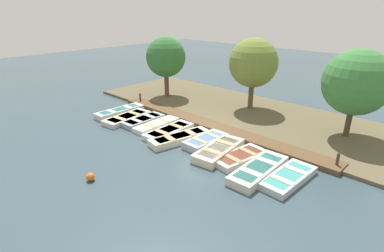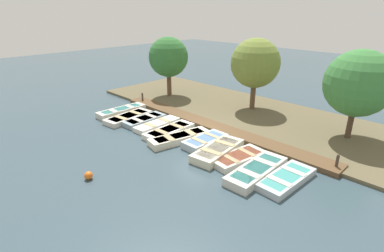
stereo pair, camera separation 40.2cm
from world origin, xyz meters
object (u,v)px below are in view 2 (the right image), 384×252
(rowboat_3, at_px, (157,125))
(mooring_post_far, at_px, (337,163))
(park_tree_left, at_px, (255,63))
(park_tree_center, at_px, (358,84))
(rowboat_5, at_px, (180,138))
(rowboat_6, at_px, (205,141))
(rowboat_1, at_px, (128,117))
(park_tree_far_left, at_px, (168,57))
(buoy, at_px, (88,176))
(rowboat_7, at_px, (218,151))
(rowboat_10, at_px, (286,179))
(rowboat_0, at_px, (122,111))
(rowboat_2, at_px, (144,120))
(rowboat_8, at_px, (238,158))
(rowboat_9, at_px, (257,171))
(rowboat_4, at_px, (169,131))
(mooring_post_near, at_px, (143,98))

(rowboat_3, bearing_deg, mooring_post_far, 100.23)
(park_tree_left, bearing_deg, park_tree_center, 85.53)
(rowboat_5, bearing_deg, rowboat_6, 129.70)
(rowboat_1, xyz_separation_m, park_tree_far_left, (-5.45, -2.09, 3.13))
(rowboat_6, distance_m, buoy, 6.32)
(rowboat_7, distance_m, rowboat_10, 3.76)
(rowboat_0, xyz_separation_m, rowboat_1, (0.33, 1.33, -0.04))
(rowboat_1, relative_size, park_tree_left, 0.66)
(rowboat_2, bearing_deg, park_tree_left, 150.77)
(rowboat_8, bearing_deg, rowboat_9, 78.12)
(rowboat_3, bearing_deg, rowboat_1, -79.88)
(rowboat_3, relative_size, rowboat_9, 0.88)
(park_tree_far_left, bearing_deg, rowboat_9, 65.88)
(rowboat_10, distance_m, park_tree_left, 10.05)
(rowboat_4, height_order, park_tree_center, park_tree_center)
(rowboat_5, distance_m, mooring_post_near, 7.72)
(rowboat_2, bearing_deg, rowboat_4, 86.17)
(rowboat_3, xyz_separation_m, rowboat_4, (0.19, 1.34, 0.01))
(rowboat_0, height_order, park_tree_center, park_tree_center)
(mooring_post_far, bearing_deg, rowboat_4, -74.08)
(rowboat_0, xyz_separation_m, rowboat_4, (-0.01, 5.06, -0.04))
(rowboat_5, distance_m, park_tree_center, 9.93)
(rowboat_0, bearing_deg, mooring_post_near, -160.08)
(rowboat_0, distance_m, rowboat_1, 1.37)
(rowboat_4, distance_m, buoy, 5.95)
(rowboat_1, xyz_separation_m, park_tree_left, (-7.36, 4.77, 3.25))
(rowboat_7, height_order, rowboat_10, rowboat_7)
(buoy, distance_m, park_tree_left, 13.22)
(mooring_post_near, relative_size, park_tree_center, 0.17)
(rowboat_10, bearing_deg, rowboat_7, -86.76)
(mooring_post_near, bearing_deg, rowboat_7, 75.68)
(rowboat_8, bearing_deg, park_tree_far_left, -106.14)
(rowboat_6, bearing_deg, rowboat_9, 80.03)
(rowboat_10, height_order, mooring_post_near, mooring_post_near)
(park_tree_center, bearing_deg, rowboat_4, -50.30)
(rowboat_9, bearing_deg, rowboat_10, 105.66)
(rowboat_9, relative_size, mooring_post_near, 4.09)
(rowboat_9, xyz_separation_m, park_tree_center, (-6.81, 1.50, 3.06))
(rowboat_5, relative_size, rowboat_9, 1.03)
(rowboat_5, bearing_deg, rowboat_8, 109.72)
(rowboat_1, height_order, mooring_post_near, mooring_post_near)
(rowboat_8, bearing_deg, park_tree_left, -141.87)
(rowboat_3, relative_size, rowboat_5, 0.85)
(rowboat_4, xyz_separation_m, mooring_post_near, (-2.48, -5.97, 0.27))
(rowboat_1, bearing_deg, rowboat_3, 96.31)
(rowboat_9, height_order, park_tree_left, park_tree_left)
(rowboat_6, height_order, park_tree_center, park_tree_center)
(rowboat_9, relative_size, park_tree_center, 0.71)
(rowboat_2, xyz_separation_m, rowboat_6, (-0.30, 5.12, 0.04))
(rowboat_8, distance_m, rowboat_9, 1.47)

